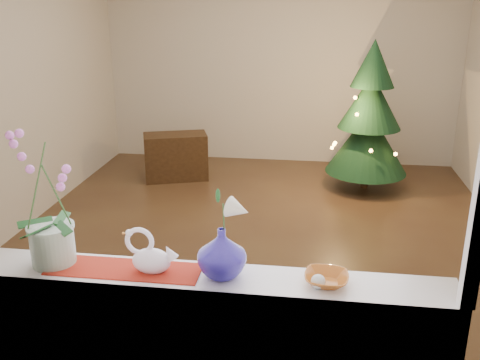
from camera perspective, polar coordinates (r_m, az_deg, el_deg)
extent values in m
plane|color=#372216|center=(4.93, 2.05, -6.17)|extent=(5.00, 5.00, 0.00)
cube|color=beige|center=(6.99, 4.36, 12.83)|extent=(4.50, 0.10, 2.70)
cube|color=beige|center=(2.12, -4.53, -1.63)|extent=(4.50, 0.10, 2.70)
cube|color=beige|center=(5.24, -23.38, 9.30)|extent=(0.10, 5.00, 2.70)
cube|color=white|center=(2.43, -3.59, -10.53)|extent=(2.20, 0.26, 0.04)
cube|color=maroon|center=(2.52, -12.24, -9.27)|extent=(0.70, 0.20, 0.01)
imported|color=navy|center=(2.35, -1.96, -7.38)|extent=(0.33, 0.33, 0.26)
sphere|color=silver|center=(2.33, 8.33, -10.67)|extent=(0.08, 0.08, 0.06)
imported|color=#A5561B|center=(2.37, 9.20, -10.44)|extent=(0.17, 0.17, 0.04)
cube|color=black|center=(6.45, -6.86, 2.49)|extent=(0.82, 0.58, 0.55)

